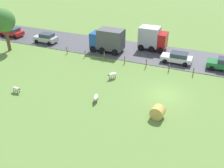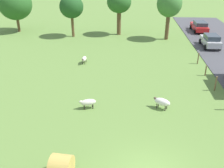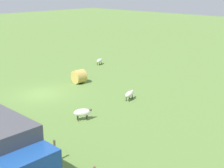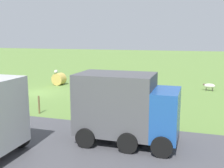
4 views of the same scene
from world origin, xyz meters
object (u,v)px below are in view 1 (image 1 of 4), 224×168
object	(u,v)px
sheep_0	(16,89)
car_3	(46,38)
sheep_2	(96,97)
car_1	(177,57)
truck_1	(108,40)
tree_3	(4,21)
truck_2	(152,38)
hay_bale_0	(158,112)
sheep_3	(112,75)
car_0	(11,32)

from	to	relation	value
sheep_0	car_3	bearing A→B (deg)	23.66
sheep_0	sheep_2	world-z (taller)	sheep_2
sheep_2	car_1	world-z (taller)	car_1
truck_1	sheep_2	bearing A→B (deg)	-161.74
tree_3	sheep_0	bearing A→B (deg)	-134.99
truck_2	car_3	size ratio (longest dim) A/B	1.08
hay_bale_0	truck_2	bearing A→B (deg)	16.54
sheep_3	car_0	bearing A→B (deg)	70.67
sheep_0	sheep_3	bearing A→B (deg)	-50.22
hay_bale_0	car_1	size ratio (longest dim) A/B	0.31
sheep_2	truck_2	xyz separation A→B (m)	(16.78, -1.60, 1.38)
sheep_3	tree_3	bearing A→B (deg)	82.10
truck_2	car_1	xyz separation A→B (m)	(-3.63, -4.53, -1.04)
car_3	car_0	bearing A→B (deg)	86.57
tree_3	truck_2	distance (m)	22.33
car_3	truck_2	bearing A→B (deg)	-77.18
car_1	tree_3	bearing A→B (deg)	101.84
sheep_0	hay_bale_0	size ratio (longest dim) A/B	0.90
tree_3	truck_1	xyz separation A→B (m)	(5.49, -14.29, -2.76)
sheep_0	truck_1	bearing A→B (deg)	-16.61
sheep_2	tree_3	size ratio (longest dim) A/B	0.20
sheep_0	car_0	size ratio (longest dim) A/B	0.27
sheep_0	car_1	world-z (taller)	car_1
car_1	car_0	bearing A→B (deg)	89.58
sheep_3	car_1	size ratio (longest dim) A/B	0.31
sheep_2	truck_1	world-z (taller)	truck_1
truck_1	car_1	bearing A→B (deg)	-91.54
sheep_0	sheep_2	bearing A→B (deg)	-78.68
car_0	car_3	world-z (taller)	car_3
hay_bale_0	sheep_3	bearing A→B (deg)	50.95
sheep_2	hay_bale_0	bearing A→B (deg)	-92.58
sheep_2	car_3	size ratio (longest dim) A/B	0.33
truck_2	car_1	bearing A→B (deg)	-128.71
sheep_0	truck_2	xyz separation A→B (m)	(18.58, -10.58, 1.40)
car_0	sheep_3	bearing A→B (deg)	-109.33
hay_bale_0	car_3	world-z (taller)	car_3
sheep_3	car_3	distance (m)	16.85
tree_3	truck_2	xyz separation A→B (m)	(8.84, -20.32, -2.77)
truck_2	car_0	distance (m)	24.94
sheep_3	truck_2	distance (m)	11.63
sheep_3	tree_3	distance (m)	19.00
sheep_3	sheep_0	bearing A→B (deg)	129.78
sheep_2	hay_bale_0	xyz separation A→B (m)	(-0.30, -6.67, 0.15)
sheep_0	sheep_2	xyz separation A→B (m)	(1.80, -8.98, 0.02)
sheep_0	car_3	distance (m)	16.06
hay_bale_0	car_3	bearing A→B (deg)	59.12
truck_2	car_0	bearing A→B (deg)	97.87
tree_3	car_3	xyz separation A→B (m)	(4.97, -3.30, -3.78)
car_0	truck_1	bearing A→B (deg)	-89.79
hay_bale_0	sheep_0	bearing A→B (deg)	95.46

